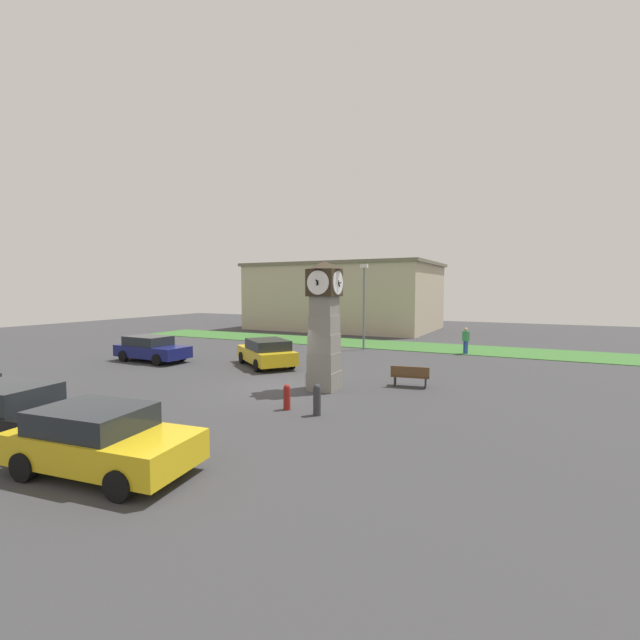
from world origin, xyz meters
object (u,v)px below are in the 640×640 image
Objects in this scene: car_near_tower at (13,414)px; car_by_building at (101,439)px; bollard_near_tower at (317,399)px; car_end_of_row at (266,352)px; street_lamp_near_road at (364,300)px; pedestrian_near_bench at (466,339)px; clock_tower at (324,324)px; bench at (410,375)px; bollard_mid_row at (287,397)px; car_far_lot at (151,348)px.

car_by_building is at bearing -2.94° from car_near_tower.
car_near_tower reaches higher than bollard_near_tower.
street_lamp_near_road is at bearing 72.56° from car_end_of_row.
pedestrian_near_bench is at bearing 45.14° from car_end_of_row.
clock_tower is 6.46m from car_end_of_row.
car_near_tower is 2.69× the size of bench.
car_near_tower is at bearing -112.16° from pedestrian_near_bench.
bench is at bearing -10.08° from car_end_of_row.
clock_tower is at bearing 91.85° from bollard_mid_row.
bollard_mid_row is at bearing -52.17° from car_end_of_row.
bollard_near_tower reaches higher than bench.
street_lamp_near_road is (-2.64, 14.82, 2.94)m from bollard_mid_row.
bollard_mid_row is 0.20× the size of car_far_lot.
bench reaches higher than bollard_mid_row.
car_end_of_row is (6.81, 1.58, 0.01)m from car_far_lot.
car_end_of_row is (-6.42, 6.83, 0.23)m from bollard_near_tower.
bollard_mid_row is at bearing -103.78° from pedestrian_near_bench.
street_lamp_near_road is (9.36, 9.71, 2.65)m from car_far_lot.
car_far_lot is (-12.01, 5.11, 0.30)m from bollard_mid_row.
bollard_mid_row is 7.82m from car_near_tower.
clock_tower is 5.04× the size of bollard_near_tower.
car_near_tower is 0.95× the size of car_end_of_row.
clock_tower is 13.31m from pedestrian_near_bench.
street_lamp_near_road is (2.55, 8.13, 2.64)m from car_end_of_row.
bollard_near_tower is at bearing -46.76° from car_end_of_row.
clock_tower is at bearing -77.64° from street_lamp_near_road.
car_far_lot is at bearing -179.51° from bench.
car_end_of_row is (-0.19, 12.69, -0.04)m from car_near_tower.
pedestrian_near_bench is at bearing 80.56° from bollard_near_tower.
bollard_near_tower is 16.17m from pedestrian_near_bench.
car_end_of_row is at bearing -107.44° from street_lamp_near_road.
pedestrian_near_bench reaches higher than car_far_lot.
bollard_mid_row is 13.05m from car_far_lot.
car_far_lot is at bearing 133.66° from car_by_building.
car_by_building reaches higher than bollard_near_tower.
car_far_lot is 0.96× the size of car_end_of_row.
car_end_of_row reaches higher than bench.
street_lamp_near_road reaches higher than bench.
street_lamp_near_road reaches higher than car_by_building.
street_lamp_near_road reaches higher than car_far_lot.
car_near_tower is at bearing -96.47° from street_lamp_near_road.
car_far_lot is at bearing -146.04° from pedestrian_near_bench.
bench is at bearing -94.94° from pedestrian_near_bench.
car_by_building is 15.62m from car_far_lot.
car_end_of_row is 8.92m from street_lamp_near_road.
car_near_tower reaches higher than car_end_of_row.
street_lamp_near_road is at bearing 93.88° from car_by_building.
pedestrian_near_bench is at bearing 85.06° from bench.
car_end_of_row is at bearing 145.75° from clock_tower.
pedestrian_near_bench reaches higher than bollard_near_tower.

